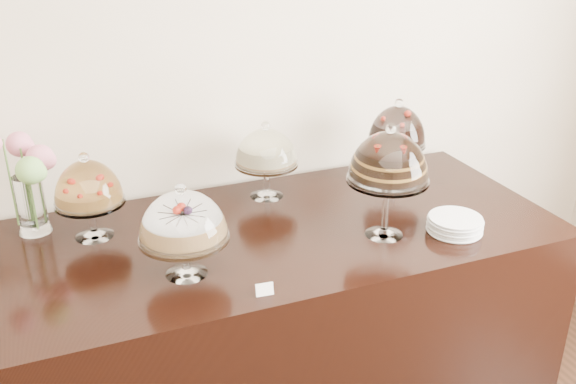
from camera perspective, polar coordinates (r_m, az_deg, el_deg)
name	(u,v)px	position (r m, az deg, el deg)	size (l,w,h in m)	color
wall_back	(159,58)	(2.79, -11.38, 11.60)	(5.00, 0.04, 3.00)	beige
display_counter	(284,321)	(2.81, -0.39, -11.38)	(2.20, 1.00, 0.90)	black
cake_stand_sugar_sponge	(183,221)	(2.20, -9.32, -2.52)	(0.31, 0.31, 0.35)	white
cake_stand_choco_layer	(389,161)	(2.43, 8.95, 2.73)	(0.31, 0.31, 0.46)	white
cake_stand_cheesecake	(266,151)	(2.78, -1.96, 3.68)	(0.28, 0.28, 0.35)	white
cake_stand_dark_choco	(397,130)	(2.94, 9.69, 5.50)	(0.27, 0.27, 0.40)	white
cake_stand_fruit_tart	(88,187)	(2.54, -17.36, 0.44)	(0.27, 0.27, 0.35)	white
flower_vase	(24,175)	(2.64, -22.38, 1.45)	(0.28, 0.34, 0.45)	white
plate_stack	(455,224)	(2.62, 14.62, -2.80)	(0.21, 0.21, 0.06)	silver
price_card_left	(265,289)	(2.15, -2.10, -8.65)	(0.06, 0.01, 0.04)	white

